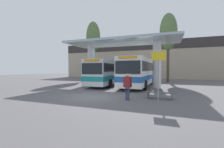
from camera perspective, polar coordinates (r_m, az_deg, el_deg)
name	(u,v)px	position (r m, az deg, el deg)	size (l,w,h in m)	color
ground_plane	(94,96)	(11.68, -6.92, -8.46)	(100.00, 100.00, 0.00)	#565456
townhouse_backdrop	(143,57)	(34.35, 11.83, 6.44)	(40.00, 0.58, 8.34)	tan
station_canopy	(121,50)	(18.26, 3.62, 9.12)	(13.23, 5.28, 5.48)	silver
transit_bus_left_bay	(110,72)	(20.22, -0.84, 0.88)	(3.00, 11.14, 3.12)	silver
transit_bus_center_bay	(139,71)	(18.54, 10.36, 1.04)	(2.93, 10.56, 3.30)	white
waiting_bench_near_pillar	(160,94)	(11.09, 17.69, -7.24)	(1.97, 0.44, 0.46)	#4C5156
info_sign_platform	(158,66)	(10.37, 17.29, 3.01)	(0.90, 0.09, 3.26)	gray
pedestrian_waiting	(128,84)	(10.07, 5.93, -3.81)	(0.66, 0.37, 1.79)	#333856
poplar_tree_behind_left	(93,37)	(30.66, -7.13, 13.69)	(2.75, 2.75, 11.49)	#473A2B
poplar_tree_behind_right	(168,32)	(26.05, 20.67, 14.61)	(2.66, 2.66, 10.94)	#473A2B
parked_car_street	(108,74)	(32.57, -1.71, -0.12)	(4.62, 2.20, 1.98)	navy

